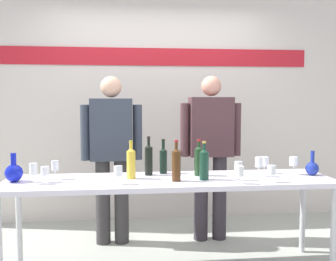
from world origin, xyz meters
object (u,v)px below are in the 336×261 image
Objects in this scene: wine_bottle_3 at (149,159)px; wine_glass_right_2 at (240,171)px; wine_glass_right_3 at (294,162)px; wine_glass_right_4 at (259,162)px; wine_bottle_5 at (204,163)px; wine_bottle_0 at (199,160)px; wine_glass_left_2 at (33,169)px; decanter_blue_right at (312,168)px; wine_glass_right_1 at (238,167)px; wine_glass_left_3 at (118,171)px; presenter_left at (112,149)px; decanter_blue_left at (14,172)px; presenter_right at (211,147)px; wine_glass_right_0 at (265,162)px; wine_bottle_2 at (131,162)px; wine_bottle_4 at (176,163)px; wine_glass_left_1 at (55,166)px; wine_glass_left_0 at (45,171)px; wine_glass_right_5 at (272,170)px; wine_bottle_1 at (163,159)px; display_table at (170,186)px.

wine_bottle_3 reaches higher than wine_glass_right_2.
wine_glass_right_4 reaches higher than wine_glass_right_3.
wine_bottle_5 reaches higher than wine_glass_right_2.
wine_bottle_0 is 1.33m from wine_glass_left_2.
wine_glass_right_1 is (-0.69, -0.13, 0.04)m from decanter_blue_right.
wine_bottle_3 is 2.36× the size of wine_glass_left_3.
decanter_blue_left is at bearing -137.29° from presenter_left.
wine_glass_left_3 is (0.07, -0.85, -0.06)m from presenter_left.
wine_bottle_0 is 0.73m from wine_glass_left_3.
decanter_blue_right is 1.01m from presenter_right.
wine_glass_right_0 is at bearing 40.40° from wine_glass_right_1.
decanter_blue_left is 0.73× the size of wine_bottle_5.
wine_bottle_4 reaches higher than wine_bottle_2.
wine_glass_left_1 is (-0.61, 0.05, -0.03)m from wine_bottle_2.
wine_glass_left_0 is (0.25, -0.05, 0.01)m from decanter_blue_left.
wine_glass_left_2 is 1.81m from wine_glass_right_4.
wine_glass_right_1 reaches higher than wine_glass_left_0.
wine_glass_right_2 is 1.03× the size of wine_glass_right_5.
wine_glass_left_1 is 0.56m from wine_glass_left_3.
decanter_blue_left is 0.14× the size of presenter_left.
wine_bottle_1 is 2.41× the size of wine_glass_left_0.
wine_bottle_3 is 2.66× the size of wine_glass_left_0.
display_table is at bearing -0.83° from decanter_blue_left.
wine_glass_right_0 is at bearing -1.26° from wine_bottle_3.
presenter_left is 11.84× the size of wine_glass_right_2.
wine_glass_right_4 is at bearing -11.71° from wine_bottle_0.
wine_glass_right_2 is (-0.72, -0.27, 0.03)m from decanter_blue_right.
presenter_left is 5.27× the size of wine_bottle_5.
wine_bottle_1 is at bearing 24.52° from wine_bottle_3.
presenter_left reaches higher than wine_glass_right_0.
wine_glass_left_1 is at bearing 166.84° from wine_glass_right_2.
wine_glass_left_0 is (-0.95, -0.26, -0.04)m from wine_bottle_1.
wine_glass_left_3 is at bearing -159.63° from display_table.
wine_bottle_5 is at bearing -13.76° from display_table.
wine_bottle_5 is 2.16× the size of wine_glass_right_0.
wine_glass_right_2 is at bearing -89.05° from presenter_right.
wine_glass_left_1 is (-2.15, 0.07, 0.04)m from decanter_blue_right.
display_table is at bearing -179.17° from decanter_blue_right.
wine_glass_left_1 is (-0.76, -0.09, -0.03)m from wine_bottle_3.
wine_glass_left_2 is 1.60m from wine_glass_right_1.
wine_bottle_2 reaches higher than decanter_blue_right.
wine_glass_left_3 is at bearing -6.82° from wine_glass_left_2.
wine_bottle_3 reaches higher than wine_glass_right_4.
presenter_left is 1.08m from wine_bottle_5.
wine_bottle_4 is at bearing -68.29° from display_table.
display_table is 12.69× the size of decanter_blue_right.
decanter_blue_left reaches higher than wine_glass_left_1.
wine_glass_right_2 is at bearing -37.27° from wine_bottle_5.
wine_glass_left_1 reaches higher than display_table.
display_table is at bearing 4.20° from wine_glass_left_2.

